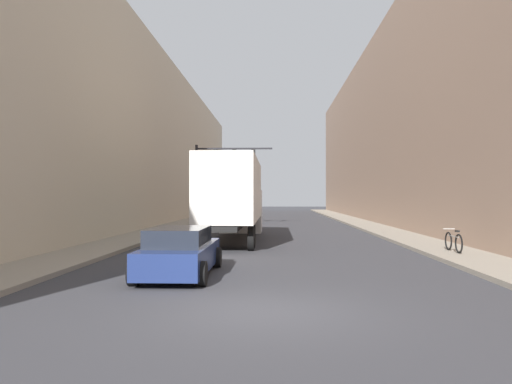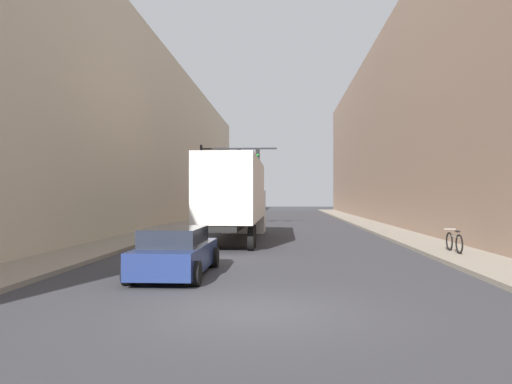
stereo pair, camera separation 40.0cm
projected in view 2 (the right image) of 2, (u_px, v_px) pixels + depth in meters
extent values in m
plane|color=#38383D|center=(253.00, 312.00, 9.76)|extent=(200.00, 200.00, 0.00)
cube|color=gray|center=(367.00, 224.00, 39.30)|extent=(2.41, 80.00, 0.15)
cube|color=gray|center=(189.00, 223.00, 40.12)|extent=(2.41, 80.00, 0.15)
cube|color=#997A66|center=(421.00, 126.00, 39.12)|extent=(6.00, 80.00, 15.53)
cube|color=beige|center=(138.00, 141.00, 40.42)|extent=(6.00, 80.00, 13.50)
cube|color=silver|center=(234.00, 190.00, 24.83)|extent=(2.53, 10.50, 2.97)
cube|color=black|center=(234.00, 223.00, 24.82)|extent=(1.26, 10.50, 0.24)
cube|color=silver|center=(245.00, 211.00, 31.33)|extent=(2.53, 2.55, 2.63)
cylinder|color=black|center=(198.00, 238.00, 20.83)|extent=(0.25, 1.00, 1.00)
cylinder|color=black|center=(251.00, 239.00, 20.70)|extent=(0.25, 1.00, 1.00)
cylinder|color=black|center=(203.00, 236.00, 22.03)|extent=(0.25, 1.00, 1.00)
cylinder|color=black|center=(253.00, 236.00, 21.90)|extent=(0.25, 1.00, 1.00)
cylinder|color=black|center=(227.00, 224.00, 31.39)|extent=(0.25, 1.00, 1.00)
cylinder|color=black|center=(262.00, 224.00, 31.26)|extent=(0.25, 1.00, 1.00)
cube|color=navy|center=(177.00, 257.00, 14.29)|extent=(1.71, 4.65, 0.70)
cube|color=#1E232D|center=(175.00, 236.00, 14.06)|extent=(1.50, 2.56, 0.50)
cylinder|color=black|center=(161.00, 257.00, 15.96)|extent=(0.25, 0.64, 0.64)
cylinder|color=black|center=(214.00, 257.00, 15.86)|extent=(0.25, 0.64, 0.64)
cylinder|color=black|center=(129.00, 273.00, 12.62)|extent=(0.25, 0.64, 0.64)
cylinder|color=black|center=(195.00, 273.00, 12.52)|extent=(0.25, 0.64, 0.64)
cylinder|color=black|center=(201.00, 185.00, 37.98)|extent=(0.20, 0.20, 6.18)
cube|color=black|center=(239.00, 149.00, 37.83)|extent=(5.77, 0.12, 0.12)
cube|color=black|center=(220.00, 155.00, 37.91)|extent=(0.30, 0.24, 0.90)
sphere|color=gold|center=(220.00, 155.00, 37.77)|extent=(0.18, 0.18, 0.18)
cube|color=black|center=(239.00, 155.00, 37.83)|extent=(0.30, 0.24, 0.90)
sphere|color=green|center=(239.00, 151.00, 37.69)|extent=(0.18, 0.18, 0.18)
cube|color=black|center=(258.00, 155.00, 37.75)|extent=(0.30, 0.24, 0.90)
sphere|color=green|center=(258.00, 155.00, 37.61)|extent=(0.18, 0.18, 0.18)
torus|color=black|center=(459.00, 244.00, 18.26)|extent=(0.06, 0.72, 0.72)
torus|color=black|center=(449.00, 241.00, 19.36)|extent=(0.06, 0.72, 0.72)
cube|color=gray|center=(454.00, 237.00, 18.81)|extent=(0.04, 1.11, 0.04)
cube|color=black|center=(458.00, 231.00, 18.41)|extent=(0.12, 0.20, 0.06)
cube|color=gray|center=(450.00, 229.00, 19.32)|extent=(0.44, 0.04, 0.04)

